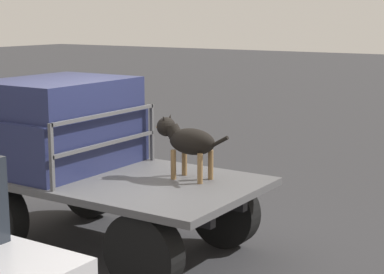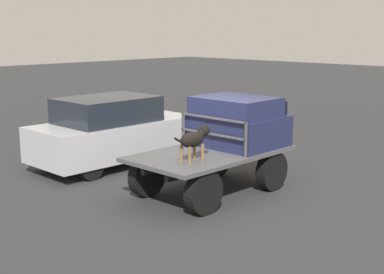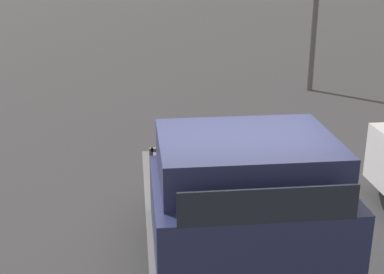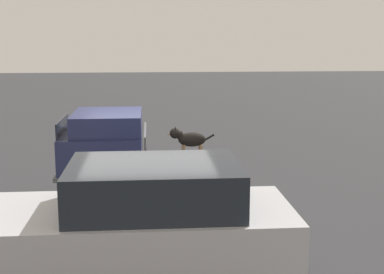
% 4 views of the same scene
% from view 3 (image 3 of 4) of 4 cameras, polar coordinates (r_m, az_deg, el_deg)
% --- Properties ---
extents(ground_plane, '(80.00, 80.00, 0.00)m').
position_cam_3_polar(ground_plane, '(6.52, 3.86, -14.00)').
color(ground_plane, '#2D2D30').
extents(flatbed_truck, '(3.42, 1.90, 0.89)m').
position_cam_3_polar(flatbed_truck, '(6.20, 3.99, -9.26)').
color(flatbed_truck, black).
rests_on(flatbed_truck, ground).
extents(truck_cab, '(1.54, 1.78, 1.06)m').
position_cam_3_polar(truck_cab, '(5.10, 5.87, -6.25)').
color(truck_cab, '#1E2347').
rests_on(truck_cab, flatbed_truck).
extents(truck_headboard, '(0.04, 1.78, 0.71)m').
position_cam_3_polar(truck_headboard, '(5.83, 4.25, -3.04)').
color(truck_headboard, '#4C4C4F').
rests_on(truck_headboard, flatbed_truck).
extents(dog, '(0.96, 0.29, 0.71)m').
position_cam_3_polar(dog, '(6.60, 0.07, -0.57)').
color(dog, brown).
rests_on(dog, flatbed_truck).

